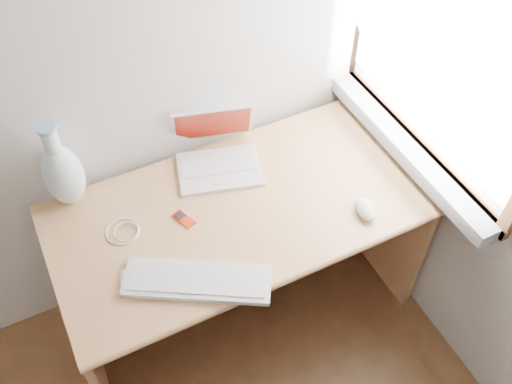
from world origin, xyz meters
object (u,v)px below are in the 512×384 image
laptop (214,155)px  external_keyboard (197,281)px  vase (63,173)px  desk (232,225)px

laptop → external_keyboard: size_ratio=0.74×
laptop → vase: size_ratio=1.00×
desk → laptop: size_ratio=3.82×
external_keyboard → laptop: bearing=90.5°
vase → desk: bearing=-22.5°
external_keyboard → desk: bearing=80.5°
desk → laptop: 0.30m
laptop → external_keyboard: (-0.27, -0.46, -0.04)m
laptop → external_keyboard: 0.54m
external_keyboard → vase: size_ratio=1.35×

